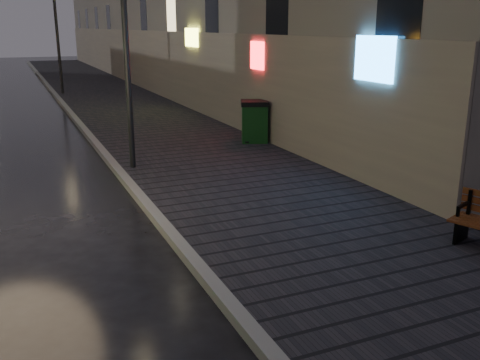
{
  "coord_description": "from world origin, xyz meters",
  "views": [
    {
      "loc": [
        -0.77,
        -6.49,
        3.44
      ],
      "look_at": [
        2.81,
        1.71,
        0.85
      ],
      "focal_mm": 40.0,
      "sensor_mm": 36.0,
      "label": 1
    }
  ],
  "objects": [
    {
      "name": "lamp_far",
      "position": [
        1.85,
        22.0,
        3.49
      ],
      "size": [
        0.36,
        0.36,
        5.28
      ],
      "color": "black",
      "rests_on": "sidewalk"
    },
    {
      "name": "lamp_near",
      "position": [
        1.85,
        6.0,
        3.49
      ],
      "size": [
        0.36,
        0.36,
        5.28
      ],
      "color": "black",
      "rests_on": "sidewalk"
    },
    {
      "name": "curb",
      "position": [
        1.5,
        21.0,
        0.07
      ],
      "size": [
        0.2,
        58.0,
        0.15
      ],
      "primitive_type": "cube",
      "color": "slate",
      "rests_on": "ground"
    },
    {
      "name": "sidewalk",
      "position": [
        3.9,
        21.0,
        0.07
      ],
      "size": [
        4.6,
        58.0,
        0.15
      ],
      "primitive_type": "cube",
      "color": "black",
      "rests_on": "ground"
    },
    {
      "name": "ground",
      "position": [
        0.0,
        0.0,
        0.0
      ],
      "size": [
        120.0,
        120.0,
        0.0
      ],
      "primitive_type": "plane",
      "color": "black",
      "rests_on": "ground"
    },
    {
      "name": "trash_bin",
      "position": [
        5.8,
        7.52,
        0.76
      ],
      "size": [
        1.03,
        1.03,
        1.21
      ],
      "rotation": [
        0.0,
        0.0,
        -0.39
      ],
      "color": "black",
      "rests_on": "sidewalk"
    }
  ]
}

